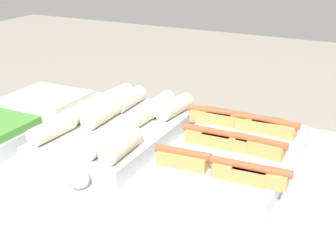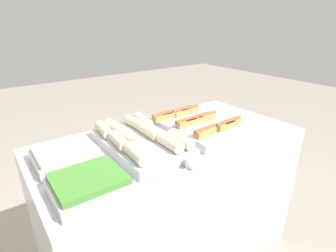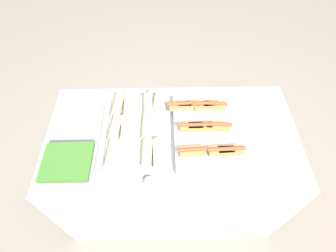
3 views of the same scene
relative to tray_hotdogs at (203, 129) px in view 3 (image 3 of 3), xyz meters
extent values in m
plane|color=#ADA393|center=(-0.18, 0.00, -0.91)|extent=(12.00, 12.00, 0.00)
cube|color=silver|center=(-0.18, 0.00, -0.47)|extent=(1.47, 0.75, 0.87)
cube|color=silver|center=(0.00, 0.00, -0.01)|extent=(0.33, 0.52, 0.05)
cube|color=tan|center=(0.08, 0.15, 0.03)|extent=(0.13, 0.05, 0.04)
cylinder|color=#C15633|center=(0.08, 0.15, 0.05)|extent=(0.15, 0.03, 0.02)
cube|color=tan|center=(0.08, 0.00, 0.03)|extent=(0.13, 0.05, 0.04)
cylinder|color=#C15633|center=(0.08, 0.00, 0.05)|extent=(0.15, 0.03, 0.02)
cube|color=tan|center=(0.08, -0.17, 0.03)|extent=(0.13, 0.05, 0.04)
cylinder|color=#C15633|center=(0.08, -0.17, 0.05)|extent=(0.15, 0.03, 0.02)
cube|color=tan|center=(0.02, 0.15, 0.03)|extent=(0.14, 0.06, 0.04)
cylinder|color=#C15633|center=(0.02, 0.15, 0.05)|extent=(0.15, 0.04, 0.02)
cube|color=tan|center=(-0.02, 0.00, 0.03)|extent=(0.13, 0.05, 0.04)
cylinder|color=#C15633|center=(-0.02, 0.00, 0.05)|extent=(0.15, 0.02, 0.02)
cube|color=tan|center=(-0.13, 0.15, 0.03)|extent=(0.13, 0.05, 0.04)
cylinder|color=#C15633|center=(-0.13, 0.15, 0.05)|extent=(0.15, 0.03, 0.02)
cube|color=tan|center=(-0.08, 0.16, 0.03)|extent=(0.13, 0.04, 0.04)
cylinder|color=#C15633|center=(-0.08, 0.16, 0.05)|extent=(0.15, 0.02, 0.02)
cube|color=tan|center=(0.12, -0.16, 0.03)|extent=(0.13, 0.05, 0.04)
cylinder|color=#C15633|center=(0.12, -0.16, 0.05)|extent=(0.15, 0.03, 0.02)
cube|color=tan|center=(-0.07, 0.00, 0.03)|extent=(0.13, 0.04, 0.04)
cylinder|color=#C15633|center=(-0.07, 0.00, 0.05)|extent=(0.15, 0.02, 0.02)
cube|color=tan|center=(-0.08, -0.16, 0.03)|extent=(0.13, 0.05, 0.04)
cylinder|color=#C15633|center=(-0.08, -0.16, 0.05)|extent=(0.15, 0.03, 0.02)
cube|color=silver|center=(-0.38, 0.00, -0.01)|extent=(0.33, 0.54, 0.05)
cylinder|color=beige|center=(-0.44, 0.00, 0.04)|extent=(0.06, 0.16, 0.05)
cylinder|color=beige|center=(-0.50, 0.17, 0.04)|extent=(0.07, 0.16, 0.05)
cylinder|color=beige|center=(-0.32, -0.01, 0.04)|extent=(0.06, 0.16, 0.05)
cylinder|color=beige|center=(-0.50, -0.17, 0.04)|extent=(0.06, 0.16, 0.05)
cylinder|color=beige|center=(-0.26, 0.16, 0.04)|extent=(0.07, 0.16, 0.05)
cylinder|color=beige|center=(-0.32, -0.17, 0.04)|extent=(0.06, 0.16, 0.05)
cylinder|color=beige|center=(-0.44, 0.16, 0.04)|extent=(0.06, 0.16, 0.05)
cylinder|color=beige|center=(-0.26, -0.18, 0.04)|extent=(0.06, 0.16, 0.05)
cylinder|color=beige|center=(-0.50, -0.01, 0.04)|extent=(0.07, 0.16, 0.05)
cylinder|color=beige|center=(-0.32, 0.16, 0.04)|extent=(0.06, 0.16, 0.05)
cube|color=silver|center=(-0.73, -0.21, -0.01)|extent=(0.27, 0.24, 0.05)
cube|color=#4C9338|center=(-0.73, -0.21, 0.03)|extent=(0.25, 0.22, 0.02)
cube|color=silver|center=(-0.73, 0.08, -0.01)|extent=(0.27, 0.24, 0.05)
cube|color=silver|center=(-0.73, 0.08, 0.03)|extent=(0.25, 0.22, 0.02)
cylinder|color=silver|center=(-0.40, -0.31, -0.03)|extent=(0.20, 0.01, 0.01)
sphere|color=silver|center=(-0.30, -0.31, -0.01)|extent=(0.05, 0.05, 0.05)
cylinder|color=silver|center=(-0.40, 0.30, -0.03)|extent=(0.20, 0.03, 0.01)
sphere|color=silver|center=(-0.30, 0.30, -0.01)|extent=(0.05, 0.05, 0.05)
camera|label=1|loc=(0.37, -1.14, 0.57)|focal=50.00mm
camera|label=2|loc=(-0.98, -1.06, 0.58)|focal=28.00mm
camera|label=3|loc=(-0.22, -0.87, 1.22)|focal=28.00mm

